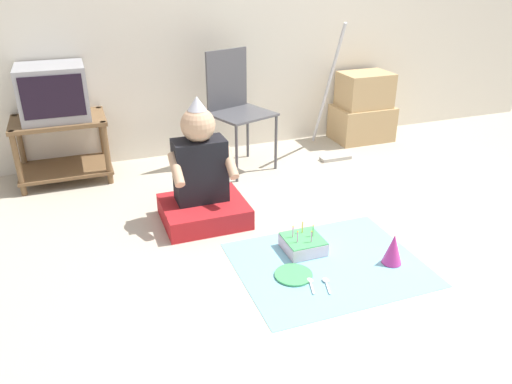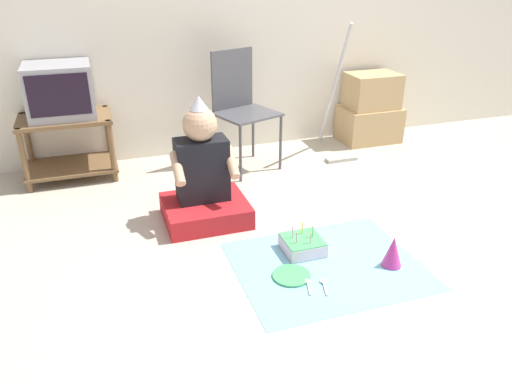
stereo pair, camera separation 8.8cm
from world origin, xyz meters
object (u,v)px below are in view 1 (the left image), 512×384
at_px(paper_plate, 294,275).
at_px(cardboard_box_stack, 363,109).
at_px(folding_chair, 235,102).
at_px(person_seated, 202,183).
at_px(party_hat_blue, 393,249).
at_px(dust_mop, 331,119).
at_px(tv, 53,92).
at_px(birthday_cake, 303,244).

bearing_deg(paper_plate, cardboard_box_stack, 50.31).
relative_size(folding_chair, person_seated, 1.13).
height_order(person_seated, party_hat_blue, person_seated).
bearing_deg(dust_mop, tv, 173.18).
bearing_deg(paper_plate, person_seated, 109.74).
bearing_deg(party_hat_blue, folding_chair, 102.08).
bearing_deg(person_seated, cardboard_box_stack, 29.57).
bearing_deg(folding_chair, cardboard_box_stack, 9.08).
bearing_deg(birthday_cake, person_seated, 127.31).
relative_size(folding_chair, cardboard_box_stack, 1.48).
bearing_deg(dust_mop, paper_plate, -123.70).
xyz_separation_m(dust_mop, party_hat_blue, (-0.49, -1.71, -0.24)).
bearing_deg(person_seated, tv, 128.92).
height_order(folding_chair, dust_mop, dust_mop).
distance_m(folding_chair, paper_plate, 1.79).
bearing_deg(person_seated, dust_mop, 29.70).
bearing_deg(party_hat_blue, dust_mop, 73.96).
height_order(folding_chair, party_hat_blue, folding_chair).
xyz_separation_m(folding_chair, birthday_cake, (-0.05, -1.46, -0.51)).
bearing_deg(dust_mop, person_seated, -150.30).
height_order(folding_chair, birthday_cake, folding_chair).
height_order(cardboard_box_stack, paper_plate, cardboard_box_stack).
distance_m(party_hat_blue, paper_plate, 0.61).
distance_m(cardboard_box_stack, person_seated, 2.17).
relative_size(cardboard_box_stack, party_hat_blue, 3.51).
relative_size(tv, birthday_cake, 2.10).
xyz_separation_m(folding_chair, paper_plate, (-0.22, -1.69, -0.55)).
relative_size(birthday_cake, paper_plate, 1.08).
bearing_deg(cardboard_box_stack, dust_mop, -150.80).
xyz_separation_m(cardboard_box_stack, dust_mop, (-0.50, -0.28, 0.04)).
xyz_separation_m(cardboard_box_stack, person_seated, (-1.89, -1.07, -0.03)).
bearing_deg(dust_mop, birthday_cake, -123.34).
bearing_deg(dust_mop, party_hat_blue, -106.04).
height_order(tv, person_seated, tv).
height_order(party_hat_blue, paper_plate, party_hat_blue).
distance_m(tv, birthday_cake, 2.23).
height_order(tv, dust_mop, dust_mop).
bearing_deg(person_seated, birthday_cake, -52.69).
relative_size(dust_mop, birthday_cake, 5.01).
xyz_separation_m(tv, cardboard_box_stack, (2.74, 0.01, -0.41)).
bearing_deg(cardboard_box_stack, party_hat_blue, -116.42).
distance_m(folding_chair, cardboard_box_stack, 1.41).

